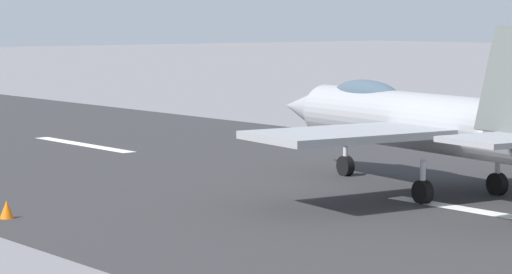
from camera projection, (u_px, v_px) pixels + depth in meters
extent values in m
plane|color=slate|center=(504.00, 216.00, 32.64)|extent=(400.00, 400.00, 0.00)
cube|color=#302F31|center=(504.00, 216.00, 32.64)|extent=(240.00, 26.00, 0.02)
cube|color=white|center=(493.00, 214.00, 32.97)|extent=(8.00, 0.70, 0.00)
cube|color=white|center=(83.00, 145.00, 51.27)|extent=(8.00, 0.70, 0.00)
cylinder|color=#939499|center=(426.00, 122.00, 36.97)|extent=(11.92, 3.57, 1.96)
cone|color=#939499|center=(305.00, 108.00, 43.11)|extent=(2.92, 2.02, 1.66)
ellipsoid|color=#3F5160|center=(366.00, 95.00, 39.70)|extent=(3.72, 1.59, 1.10)
cube|color=#939499|center=(347.00, 134.00, 34.07)|extent=(4.20, 6.41, 0.24)
cube|color=#939499|center=(501.00, 140.00, 30.60)|extent=(2.77, 3.11, 0.16)
cylinder|color=silver|center=(345.00, 158.00, 40.98)|extent=(0.18, 0.18, 1.40)
cylinder|color=black|center=(345.00, 166.00, 41.02)|extent=(0.79, 0.40, 0.76)
cylinder|color=silver|center=(423.00, 182.00, 34.79)|extent=(0.18, 0.18, 1.40)
cylinder|color=black|center=(423.00, 192.00, 34.82)|extent=(0.79, 0.40, 0.76)
cylinder|color=silver|center=(497.00, 175.00, 36.45)|extent=(0.18, 0.18, 1.40)
cylinder|color=black|center=(497.00, 184.00, 36.49)|extent=(0.79, 0.40, 0.76)
cone|color=orange|center=(7.00, 210.00, 32.19)|extent=(0.44, 0.44, 0.55)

